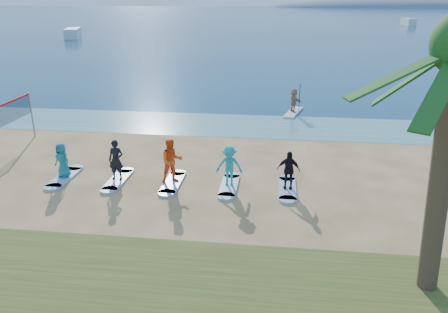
# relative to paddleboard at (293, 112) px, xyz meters

# --- Properties ---
(ground) EXTENTS (600.00, 600.00, 0.00)m
(ground) POSITION_rel_paddleboard_xyz_m (-4.35, -13.86, -0.06)
(ground) COLOR tan
(ground) RESTS_ON ground
(shallow_water) EXTENTS (600.00, 600.00, 0.00)m
(shallow_water) POSITION_rel_paddleboard_xyz_m (-4.35, -3.36, -0.05)
(shallow_water) COLOR teal
(shallow_water) RESTS_ON ground
(ocean) EXTENTS (600.00, 600.00, 0.00)m
(ocean) POSITION_rel_paddleboard_xyz_m (-4.35, 146.14, -0.05)
(ocean) COLOR navy
(ocean) RESTS_ON ground
(island_ridge) EXTENTS (220.00, 56.00, 18.00)m
(island_ridge) POSITION_rel_paddleboard_xyz_m (90.65, 286.14, -0.06)
(island_ridge) COLOR slate
(island_ridge) RESTS_ON ground
(paddleboard) EXTENTS (1.44, 3.08, 0.12)m
(paddleboard) POSITION_rel_paddleboard_xyz_m (0.00, 0.00, 0.00)
(paddleboard) COLOR silver
(paddleboard) RESTS_ON ground
(paddleboarder) EXTENTS (0.96, 1.50, 1.55)m
(paddleboarder) POSITION_rel_paddleboard_xyz_m (0.00, 0.00, 0.83)
(paddleboarder) COLOR tan
(paddleboarder) RESTS_ON paddleboard
(boat_offshore_a) EXTENTS (4.50, 7.64, 1.72)m
(boat_offshore_a) POSITION_rel_paddleboard_xyz_m (-39.17, 50.55, -0.06)
(boat_offshore_a) COLOR silver
(boat_offshore_a) RESTS_ON ground
(boat_offshore_b) EXTENTS (2.61, 6.18, 1.77)m
(boat_offshore_b) POSITION_rel_paddleboard_xyz_m (32.21, 95.54, -0.06)
(boat_offshore_b) COLOR silver
(boat_offshore_b) RESTS_ON ground
(surfboard_0) EXTENTS (0.70, 2.20, 0.09)m
(surfboard_0) POSITION_rel_paddleboard_xyz_m (-10.14, -12.47, -0.01)
(surfboard_0) COLOR #8DB0DA
(surfboard_0) RESTS_ON ground
(student_0) EXTENTS (0.85, 0.70, 1.51)m
(student_0) POSITION_rel_paddleboard_xyz_m (-10.14, -12.47, 0.78)
(student_0) COLOR teal
(student_0) RESTS_ON surfboard_0
(surfboard_1) EXTENTS (0.70, 2.20, 0.09)m
(surfboard_1) POSITION_rel_paddleboard_xyz_m (-7.74, -12.47, -0.01)
(surfboard_1) COLOR #8DB0DA
(surfboard_1) RESTS_ON ground
(student_1) EXTENTS (0.65, 0.44, 1.74)m
(student_1) POSITION_rel_paddleboard_xyz_m (-7.74, -12.47, 0.90)
(student_1) COLOR black
(student_1) RESTS_ON surfboard_1
(surfboard_2) EXTENTS (0.70, 2.20, 0.09)m
(surfboard_2) POSITION_rel_paddleboard_xyz_m (-5.34, -12.47, -0.01)
(surfboard_2) COLOR #8DB0DA
(surfboard_2) RESTS_ON ground
(student_2) EXTENTS (1.13, 1.03, 1.88)m
(student_2) POSITION_rel_paddleboard_xyz_m (-5.34, -12.47, 0.97)
(student_2) COLOR #F15719
(student_2) RESTS_ON surfboard_2
(surfboard_3) EXTENTS (0.70, 2.20, 0.09)m
(surfboard_3) POSITION_rel_paddleboard_xyz_m (-2.95, -12.47, -0.01)
(surfboard_3) COLOR #8DB0DA
(surfboard_3) RESTS_ON ground
(student_3) EXTENTS (1.10, 0.65, 1.69)m
(student_3) POSITION_rel_paddleboard_xyz_m (-2.95, -12.47, 0.87)
(student_3) COLOR teal
(student_3) RESTS_ON surfboard_3
(surfboard_4) EXTENTS (0.70, 2.20, 0.09)m
(surfboard_4) POSITION_rel_paddleboard_xyz_m (-0.55, -12.47, -0.01)
(surfboard_4) COLOR #8DB0DA
(surfboard_4) RESTS_ON ground
(student_4) EXTENTS (0.96, 0.48, 1.57)m
(student_4) POSITION_rel_paddleboard_xyz_m (-0.55, -12.47, 0.81)
(student_4) COLOR black
(student_4) RESTS_ON surfboard_4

